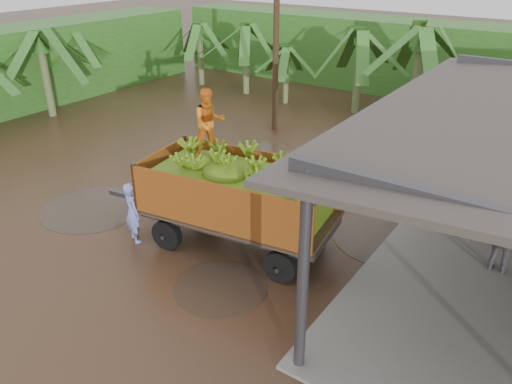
# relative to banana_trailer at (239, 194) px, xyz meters

# --- Properties ---
(ground) EXTENTS (100.00, 100.00, 0.00)m
(ground) POSITION_rel_banana_trailer_xyz_m (-1.91, 0.92, -1.44)
(ground) COLOR black
(ground) RESTS_ON ground
(hedge_north) EXTENTS (22.00, 3.00, 3.60)m
(hedge_north) POSITION_rel_banana_trailer_xyz_m (-3.91, 16.92, 0.36)
(hedge_north) COLOR #2D661E
(hedge_north) RESTS_ON ground
(hedge_west) EXTENTS (3.00, 18.00, 3.60)m
(hedge_west) POSITION_rel_banana_trailer_xyz_m (-15.91, 4.92, 0.36)
(hedge_west) COLOR #2D661E
(hedge_west) RESTS_ON ground
(banana_trailer) EXTENTS (6.69, 2.95, 3.89)m
(banana_trailer) POSITION_rel_banana_trailer_xyz_m (0.00, 0.00, 0.00)
(banana_trailer) COLOR #BF611B
(banana_trailer) RESTS_ON ground
(man_blue) EXTENTS (0.71, 0.60, 1.66)m
(man_blue) POSITION_rel_banana_trailer_xyz_m (-2.34, -1.41, -0.62)
(man_blue) COLOR #7784DA
(man_blue) RESTS_ON ground
(man_grey) EXTENTS (1.11, 0.50, 1.87)m
(man_grey) POSITION_rel_banana_trailer_xyz_m (5.77, 2.38, -0.51)
(man_grey) COLOR slate
(man_grey) RESTS_ON ground
(utility_pole) EXTENTS (1.20, 0.24, 8.21)m
(utility_pole) POSITION_rel_banana_trailer_xyz_m (-4.12, 8.08, 2.72)
(utility_pole) COLOR #47301E
(utility_pole) RESTS_ON ground
(banana_plants) EXTENTS (25.35, 20.10, 4.26)m
(banana_plants) POSITION_rel_banana_trailer_xyz_m (-6.66, 7.20, 0.42)
(banana_plants) COLOR #2D661E
(banana_plants) RESTS_ON ground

